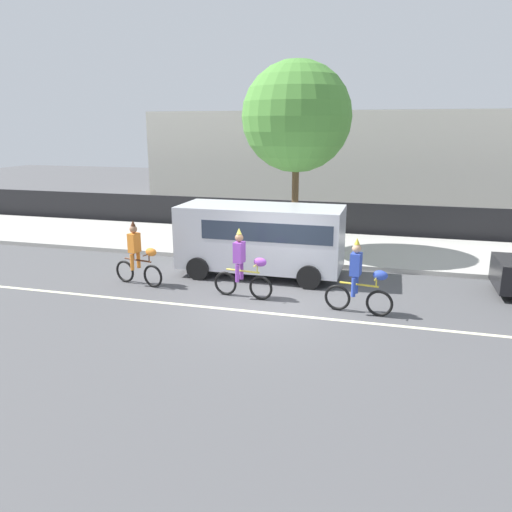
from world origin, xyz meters
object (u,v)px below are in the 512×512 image
Objects in this scene: parade_cyclist_orange at (138,257)px; parked_van_silver at (263,235)px; parade_cyclist_cobalt at (360,281)px; parade_cyclist_purple at (243,268)px.

parade_cyclist_orange is 3.82m from parked_van_silver.
parade_cyclist_purple is at bearing 172.99° from parade_cyclist_cobalt.
parade_cyclist_purple and parade_cyclist_cobalt have the same top height.
parade_cyclist_orange and parade_cyclist_purple have the same top height.
parked_van_silver reaches higher than parade_cyclist_purple.
parked_van_silver is at bearing 140.39° from parade_cyclist_cobalt.
parade_cyclist_purple is 1.00× the size of parade_cyclist_cobalt.
parade_cyclist_cobalt is 4.10m from parked_van_silver.
parked_van_silver reaches higher than parade_cyclist_cobalt.
parked_van_silver is at bearing 90.74° from parade_cyclist_purple.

